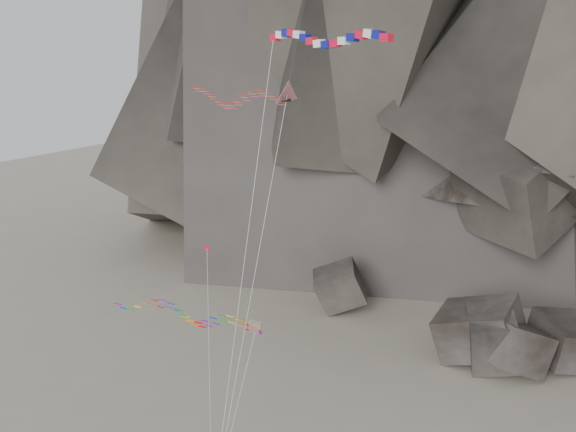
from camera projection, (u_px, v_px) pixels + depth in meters
The scene contains 5 objects.
boulder_field at pixel (535, 344), 72.20m from camera, with size 54.48×15.70×7.88m.
delta_kite at pixel (233, 96), 51.15m from camera, with size 10.36×9.50×28.25m.
banner_kite at pixel (324, 41), 43.88m from camera, with size 10.76×9.15×31.42m.
parafoil_kite at pixel (178, 311), 56.73m from camera, with size 16.00×8.11×10.66m.
pennant_kite at pixel (208, 313), 49.76m from camera, with size 3.97×4.92×16.74m.
Camera 1 is at (27.34, -38.06, 33.15)m, focal length 45.00 mm.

